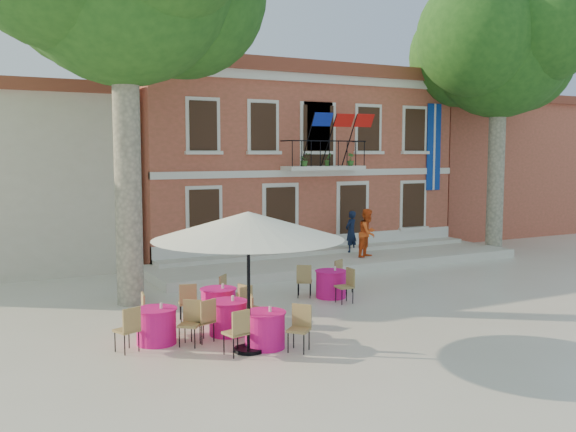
{
  "coord_description": "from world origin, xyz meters",
  "views": [
    {
      "loc": [
        -10.39,
        -15.11,
        4.09
      ],
      "look_at": [
        -0.59,
        3.5,
        1.99
      ],
      "focal_mm": 40.0,
      "sensor_mm": 36.0,
      "label": 1
    }
  ],
  "objects_px": {
    "plane_tree_east": "(500,48)",
    "pedestrian_navy": "(351,231)",
    "cafe_table_0": "(265,328)",
    "cafe_table_3": "(218,302)",
    "cafe_table_1": "(228,316)",
    "cafe_table_2": "(156,324)",
    "patio_umbrella": "(248,226)",
    "cafe_table_4": "(331,283)",
    "pedestrian_orange": "(368,233)"
  },
  "relations": [
    {
      "from": "plane_tree_east",
      "to": "pedestrian_navy",
      "type": "distance_m",
      "value": 9.59
    },
    {
      "from": "cafe_table_0",
      "to": "cafe_table_3",
      "type": "relative_size",
      "value": 1.01
    },
    {
      "from": "cafe_table_1",
      "to": "cafe_table_3",
      "type": "relative_size",
      "value": 1.07
    },
    {
      "from": "cafe_table_2",
      "to": "cafe_table_3",
      "type": "relative_size",
      "value": 1.02
    },
    {
      "from": "plane_tree_east",
      "to": "cafe_table_0",
      "type": "relative_size",
      "value": 6.08
    },
    {
      "from": "cafe_table_0",
      "to": "cafe_table_2",
      "type": "bearing_deg",
      "value": 145.31
    },
    {
      "from": "plane_tree_east",
      "to": "patio_umbrella",
      "type": "relative_size",
      "value": 2.86
    },
    {
      "from": "patio_umbrella",
      "to": "cafe_table_2",
      "type": "relative_size",
      "value": 2.11
    },
    {
      "from": "patio_umbrella",
      "to": "cafe_table_0",
      "type": "relative_size",
      "value": 2.13
    },
    {
      "from": "cafe_table_2",
      "to": "cafe_table_3",
      "type": "height_order",
      "value": "same"
    },
    {
      "from": "pedestrian_navy",
      "to": "cafe_table_2",
      "type": "height_order",
      "value": "pedestrian_navy"
    },
    {
      "from": "plane_tree_east",
      "to": "cafe_table_1",
      "type": "height_order",
      "value": "plane_tree_east"
    },
    {
      "from": "plane_tree_east",
      "to": "cafe_table_3",
      "type": "xyz_separation_m",
      "value": [
        -14.02,
        -4.77,
        -7.79
      ]
    },
    {
      "from": "cafe_table_0",
      "to": "cafe_table_4",
      "type": "distance_m",
      "value": 4.97
    },
    {
      "from": "cafe_table_2",
      "to": "cafe_table_1",
      "type": "bearing_deg",
      "value": -2.35
    },
    {
      "from": "plane_tree_east",
      "to": "cafe_table_4",
      "type": "height_order",
      "value": "plane_tree_east"
    },
    {
      "from": "cafe_table_0",
      "to": "cafe_table_3",
      "type": "distance_m",
      "value": 2.6
    },
    {
      "from": "patio_umbrella",
      "to": "cafe_table_1",
      "type": "height_order",
      "value": "patio_umbrella"
    },
    {
      "from": "cafe_table_3",
      "to": "cafe_table_4",
      "type": "relative_size",
      "value": 0.97
    },
    {
      "from": "cafe_table_2",
      "to": "pedestrian_navy",
      "type": "bearing_deg",
      "value": 36.38
    },
    {
      "from": "pedestrian_orange",
      "to": "cafe_table_4",
      "type": "distance_m",
      "value": 5.55
    },
    {
      "from": "pedestrian_navy",
      "to": "cafe_table_0",
      "type": "relative_size",
      "value": 0.86
    },
    {
      "from": "cafe_table_1",
      "to": "cafe_table_2",
      "type": "height_order",
      "value": "same"
    },
    {
      "from": "pedestrian_navy",
      "to": "cafe_table_0",
      "type": "bearing_deg",
      "value": 23.89
    },
    {
      "from": "plane_tree_east",
      "to": "cafe_table_1",
      "type": "bearing_deg",
      "value": -156.92
    },
    {
      "from": "pedestrian_navy",
      "to": "cafe_table_3",
      "type": "xyz_separation_m",
      "value": [
        -7.7,
        -5.83,
        -0.66
      ]
    },
    {
      "from": "pedestrian_orange",
      "to": "cafe_table_0",
      "type": "relative_size",
      "value": 0.96
    },
    {
      "from": "cafe_table_3",
      "to": "cafe_table_2",
      "type": "bearing_deg",
      "value": -146.69
    },
    {
      "from": "pedestrian_navy",
      "to": "pedestrian_orange",
      "type": "height_order",
      "value": "pedestrian_orange"
    },
    {
      "from": "cafe_table_3",
      "to": "cafe_table_4",
      "type": "height_order",
      "value": "same"
    },
    {
      "from": "pedestrian_orange",
      "to": "cafe_table_0",
      "type": "xyz_separation_m",
      "value": [
        -7.6,
        -7.19,
        -0.75
      ]
    },
    {
      "from": "pedestrian_orange",
      "to": "cafe_table_4",
      "type": "bearing_deg",
      "value": -163.05
    },
    {
      "from": "patio_umbrella",
      "to": "cafe_table_4",
      "type": "bearing_deg",
      "value": 40.02
    },
    {
      "from": "patio_umbrella",
      "to": "cafe_table_4",
      "type": "distance_m",
      "value": 5.75
    },
    {
      "from": "patio_umbrella",
      "to": "cafe_table_1",
      "type": "relative_size",
      "value": 2.0
    },
    {
      "from": "patio_umbrella",
      "to": "cafe_table_2",
      "type": "xyz_separation_m",
      "value": [
        -1.53,
        1.42,
        -2.18
      ]
    },
    {
      "from": "patio_umbrella",
      "to": "cafe_table_3",
      "type": "relative_size",
      "value": 2.15
    },
    {
      "from": "cafe_table_0",
      "to": "cafe_table_2",
      "type": "height_order",
      "value": "same"
    },
    {
      "from": "cafe_table_3",
      "to": "cafe_table_1",
      "type": "bearing_deg",
      "value": -102.57
    },
    {
      "from": "cafe_table_0",
      "to": "patio_umbrella",
      "type": "bearing_deg",
      "value": -168.13
    },
    {
      "from": "cafe_table_0",
      "to": "cafe_table_1",
      "type": "xyz_separation_m",
      "value": [
        -0.31,
        1.27,
        -0.01
      ]
    },
    {
      "from": "cafe_table_1",
      "to": "cafe_table_2",
      "type": "xyz_separation_m",
      "value": [
        -1.62,
        0.07,
        0.01
      ]
    },
    {
      "from": "pedestrian_navy",
      "to": "cafe_table_2",
      "type": "relative_size",
      "value": 0.85
    },
    {
      "from": "cafe_table_0",
      "to": "cafe_table_3",
      "type": "xyz_separation_m",
      "value": [
        -0.01,
        2.6,
        0.0
      ]
    },
    {
      "from": "cafe_table_4",
      "to": "cafe_table_0",
      "type": "bearing_deg",
      "value": -137.72
    },
    {
      "from": "pedestrian_navy",
      "to": "cafe_table_3",
      "type": "distance_m",
      "value": 9.68
    },
    {
      "from": "cafe_table_0",
      "to": "cafe_table_3",
      "type": "height_order",
      "value": "same"
    },
    {
      "from": "cafe_table_2",
      "to": "cafe_table_3",
      "type": "bearing_deg",
      "value": 33.31
    },
    {
      "from": "patio_umbrella",
      "to": "cafe_table_1",
      "type": "xyz_separation_m",
      "value": [
        0.1,
        1.36,
        -2.19
      ]
    },
    {
      "from": "pedestrian_navy",
      "to": "cafe_table_4",
      "type": "height_order",
      "value": "pedestrian_navy"
    }
  ]
}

